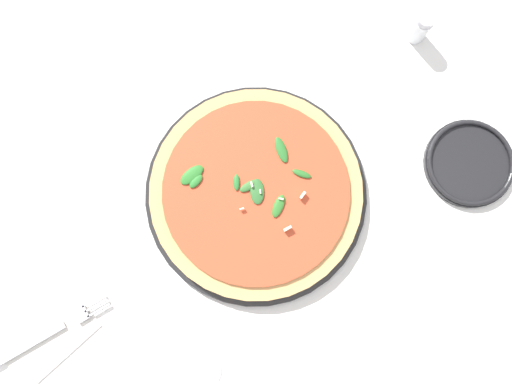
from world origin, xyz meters
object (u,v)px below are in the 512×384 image
pizza_arugula_main (256,193)px  fork (49,333)px  shaker_pepper (421,27)px  side_plate_white (470,163)px

pizza_arugula_main → fork: pizza_arugula_main is taller
fork → shaker_pepper: (0.78, 0.15, 0.03)m
fork → side_plate_white: 0.75m
pizza_arugula_main → shaker_pepper: (0.38, 0.11, 0.02)m
fork → side_plate_white: side_plate_white is taller
side_plate_white → shaker_pepper: (0.04, 0.24, 0.02)m
pizza_arugula_main → fork: size_ratio=1.77×
side_plate_white → shaker_pepper: bearing=80.4°
side_plate_white → pizza_arugula_main: bearing=159.6°
pizza_arugula_main → side_plate_white: bearing=-20.4°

